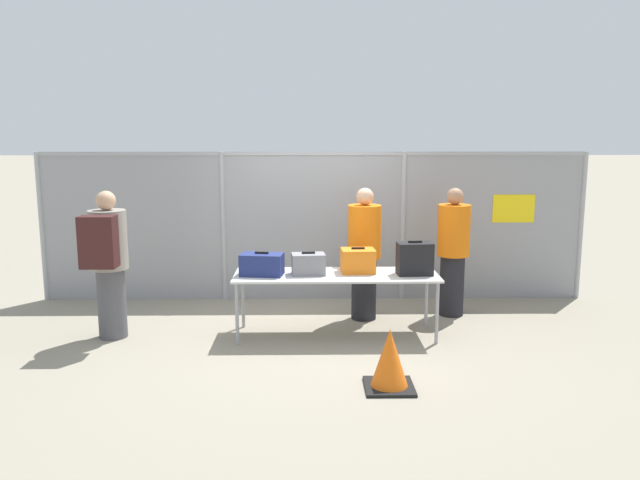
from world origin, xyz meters
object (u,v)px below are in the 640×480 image
at_px(security_worker_near, 364,252).
at_px(utility_trailer, 408,250).
at_px(inspection_table, 336,278).
at_px(suitcase_black, 415,259).
at_px(suitcase_grey, 308,264).
at_px(traffic_cone, 390,361).
at_px(security_worker_far, 453,250).
at_px(traveler_hooded, 108,259).
at_px(suitcase_navy, 262,264).
at_px(suitcase_orange, 358,261).

relative_size(security_worker_near, utility_trailer, 0.40).
distance_m(inspection_table, suitcase_black, 0.94).
height_order(suitcase_grey, security_worker_near, security_worker_near).
bearing_deg(traffic_cone, security_worker_near, 91.28).
relative_size(security_worker_far, utility_trailer, 0.40).
distance_m(inspection_table, security_worker_near, 0.79).
height_order(suitcase_grey, suitcase_black, suitcase_black).
bearing_deg(traveler_hooded, suitcase_grey, -13.60).
relative_size(traveler_hooded, security_worker_far, 1.03).
bearing_deg(suitcase_navy, suitcase_orange, 7.05).
xyz_separation_m(suitcase_navy, security_worker_near, (1.25, 0.71, 0.00)).
xyz_separation_m(suitcase_grey, traffic_cone, (0.76, -1.56, -0.60)).
height_order(suitcase_navy, suitcase_grey, suitcase_navy).
bearing_deg(security_worker_near, inspection_table, 48.88).
height_order(suitcase_black, security_worker_near, security_worker_near).
bearing_deg(suitcase_grey, suitcase_orange, 10.43).
distance_m(suitcase_grey, utility_trailer, 3.67).
xyz_separation_m(suitcase_navy, traffic_cone, (1.30, -1.53, -0.61)).
distance_m(suitcase_grey, traffic_cone, 1.84).
xyz_separation_m(inspection_table, security_worker_far, (1.56, 0.82, 0.17)).
xyz_separation_m(suitcase_navy, suitcase_grey, (0.54, 0.03, -0.00)).
bearing_deg(traffic_cone, inspection_table, 105.54).
xyz_separation_m(suitcase_navy, suitcase_orange, (1.13, 0.14, 0.01)).
distance_m(utility_trailer, traffic_cone, 4.88).
xyz_separation_m(inspection_table, traveler_hooded, (-2.64, -0.08, 0.25)).
bearing_deg(inspection_table, utility_trailer, 67.18).
bearing_deg(suitcase_navy, inspection_table, 2.96).
relative_size(traveler_hooded, traffic_cone, 2.99).
relative_size(suitcase_grey, utility_trailer, 0.10).
bearing_deg(security_worker_far, suitcase_navy, 3.05).
bearing_deg(suitcase_grey, utility_trailer, 62.53).
relative_size(inspection_table, suitcase_grey, 5.91).
bearing_deg(traveler_hooded, security_worker_near, -1.35).
xyz_separation_m(suitcase_navy, suitcase_black, (1.78, -0.00, 0.06)).
bearing_deg(suitcase_orange, suitcase_grey, -169.57).
xyz_separation_m(traveler_hooded, utility_trailer, (3.99, 3.30, -0.53)).
relative_size(security_worker_near, traffic_cone, 2.93).
bearing_deg(traveler_hooded, suitcase_navy, -14.08).
bearing_deg(utility_trailer, suitcase_navy, -124.23).
relative_size(inspection_table, suitcase_orange, 5.89).
xyz_separation_m(suitcase_orange, security_worker_near, (0.13, 0.57, -0.01)).
xyz_separation_m(suitcase_grey, security_worker_near, (0.71, 0.68, 0.01)).
distance_m(suitcase_orange, traffic_cone, 1.79).
xyz_separation_m(suitcase_orange, traffic_cone, (0.18, -1.67, -0.62)).
height_order(inspection_table, security_worker_near, security_worker_near).
height_order(inspection_table, traffic_cone, inspection_table).
height_order(security_worker_far, traffic_cone, security_worker_far).
relative_size(traveler_hooded, security_worker_near, 1.02).
relative_size(suitcase_navy, traffic_cone, 0.90).
bearing_deg(suitcase_orange, security_worker_far, 29.13).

